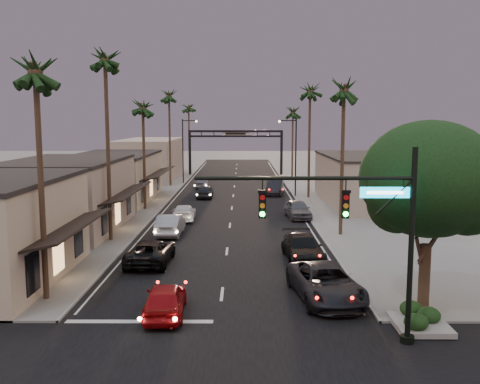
{
  "coord_description": "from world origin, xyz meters",
  "views": [
    {
      "loc": [
        1.01,
        -16.31,
        8.78
      ],
      "look_at": [
        0.85,
        30.67,
        2.5
      ],
      "focal_mm": 40.0,
      "sensor_mm": 36.0,
      "label": 1
    }
  ],
  "objects_px": {
    "streetlight_right": "(293,151)",
    "palm_ra": "(344,85)",
    "palm_rb": "(310,88)",
    "palm_lb": "(105,54)",
    "streetlight_left": "(185,146)",
    "curbside_near": "(325,283)",
    "corner_tree": "(431,184)",
    "palm_far": "(189,105)",
    "oncoming_red": "(165,299)",
    "oncoming_pickup": "(151,252)",
    "curbside_black": "(303,248)",
    "palm_ld": "(169,93)",
    "traffic_signal": "(363,217)",
    "palm_rc": "(293,109)",
    "palm_la": "(35,63)",
    "oncoming_silver": "(170,224)",
    "arch": "(236,141)",
    "palm_lc": "(143,103)"
  },
  "relations": [
    {
      "from": "palm_la",
      "to": "palm_rc",
      "type": "distance_m",
      "value": 57.63
    },
    {
      "from": "traffic_signal",
      "to": "streetlight_right",
      "type": "bearing_deg",
      "value": 88.28
    },
    {
      "from": "corner_tree",
      "to": "palm_ld",
      "type": "relative_size",
      "value": 0.62
    },
    {
      "from": "streetlight_left",
      "to": "oncoming_pickup",
      "type": "distance_m",
      "value": 42.45
    },
    {
      "from": "palm_rb",
      "to": "curbside_black",
      "type": "xyz_separation_m",
      "value": [
        -3.72,
        -27.26,
        -11.62
      ]
    },
    {
      "from": "traffic_signal",
      "to": "palm_far",
      "type": "height_order",
      "value": "palm_far"
    },
    {
      "from": "palm_rc",
      "to": "curbside_black",
      "type": "xyz_separation_m",
      "value": [
        -3.72,
        -47.26,
        -9.67
      ]
    },
    {
      "from": "traffic_signal",
      "to": "curbside_near",
      "type": "relative_size",
      "value": 1.38
    },
    {
      "from": "streetlight_left",
      "to": "oncoming_silver",
      "type": "relative_size",
      "value": 1.79
    },
    {
      "from": "palm_rb",
      "to": "curbside_black",
      "type": "bearing_deg",
      "value": -97.77
    },
    {
      "from": "curbside_near",
      "to": "curbside_black",
      "type": "bearing_deg",
      "value": 84.43
    },
    {
      "from": "traffic_signal",
      "to": "palm_rc",
      "type": "distance_m",
      "value": 60.31
    },
    {
      "from": "palm_ra",
      "to": "curbside_black",
      "type": "height_order",
      "value": "palm_ra"
    },
    {
      "from": "oncoming_pickup",
      "to": "oncoming_silver",
      "type": "height_order",
      "value": "oncoming_silver"
    },
    {
      "from": "palm_rc",
      "to": "curbside_near",
      "type": "relative_size",
      "value": 1.98
    },
    {
      "from": "palm_far",
      "to": "palm_ld",
      "type": "bearing_deg",
      "value": -90.75
    },
    {
      "from": "oncoming_silver",
      "to": "palm_la",
      "type": "bearing_deg",
      "value": 76.05
    },
    {
      "from": "palm_rb",
      "to": "palm_lb",
      "type": "bearing_deg",
      "value": -128.02
    },
    {
      "from": "streetlight_right",
      "to": "corner_tree",
      "type": "bearing_deg",
      "value": -86.11
    },
    {
      "from": "palm_ld",
      "to": "oncoming_red",
      "type": "xyz_separation_m",
      "value": [
        6.14,
        -48.0,
        -11.66
      ]
    },
    {
      "from": "palm_rc",
      "to": "curbside_black",
      "type": "relative_size",
      "value": 2.22
    },
    {
      "from": "palm_la",
      "to": "palm_rc",
      "type": "bearing_deg",
      "value": 72.63
    },
    {
      "from": "corner_tree",
      "to": "palm_far",
      "type": "relative_size",
      "value": 0.67
    },
    {
      "from": "oncoming_red",
      "to": "curbside_black",
      "type": "xyz_separation_m",
      "value": [
        7.34,
        9.74,
        0.04
      ]
    },
    {
      "from": "streetlight_right",
      "to": "palm_lc",
      "type": "xyz_separation_m",
      "value": [
        -15.52,
        -9.0,
        5.14
      ]
    },
    {
      "from": "traffic_signal",
      "to": "palm_lc",
      "type": "height_order",
      "value": "palm_lc"
    },
    {
      "from": "palm_lb",
      "to": "palm_ra",
      "type": "bearing_deg",
      "value": 6.63
    },
    {
      "from": "palm_far",
      "to": "curbside_black",
      "type": "relative_size",
      "value": 2.41
    },
    {
      "from": "arch",
      "to": "palm_lb",
      "type": "bearing_deg",
      "value": -100.16
    },
    {
      "from": "oncoming_red",
      "to": "oncoming_pickup",
      "type": "distance_m",
      "value": 9.12
    },
    {
      "from": "palm_ld",
      "to": "curbside_near",
      "type": "distance_m",
      "value": 49.23
    },
    {
      "from": "palm_lb",
      "to": "curbside_black",
      "type": "xyz_separation_m",
      "value": [
        13.48,
        -5.26,
        -12.59
      ]
    },
    {
      "from": "palm_ra",
      "to": "palm_rc",
      "type": "distance_m",
      "value": 40.01
    },
    {
      "from": "streetlight_left",
      "to": "palm_lb",
      "type": "bearing_deg",
      "value": -92.67
    },
    {
      "from": "palm_la",
      "to": "palm_ld",
      "type": "xyz_separation_m",
      "value": [
        -0.0,
        46.0,
        0.97
      ]
    },
    {
      "from": "corner_tree",
      "to": "arch",
      "type": "xyz_separation_m",
      "value": [
        -9.48,
        62.55,
        -0.45
      ]
    },
    {
      "from": "traffic_signal",
      "to": "palm_lc",
      "type": "relative_size",
      "value": 0.7
    },
    {
      "from": "traffic_signal",
      "to": "palm_la",
      "type": "height_order",
      "value": "palm_la"
    },
    {
      "from": "arch",
      "to": "palm_lc",
      "type": "distance_m",
      "value": 35.41
    },
    {
      "from": "arch",
      "to": "streetlight_left",
      "type": "distance_m",
      "value": 13.85
    },
    {
      "from": "palm_ld",
      "to": "palm_rc",
      "type": "xyz_separation_m",
      "value": [
        17.2,
        9.0,
        -1.95
      ]
    },
    {
      "from": "palm_ld",
      "to": "palm_ra",
      "type": "xyz_separation_m",
      "value": [
        17.2,
        -31.0,
        -0.97
      ]
    },
    {
      "from": "palm_ld",
      "to": "palm_rb",
      "type": "height_order",
      "value": "same"
    },
    {
      "from": "palm_lb",
      "to": "streetlight_left",
      "type": "bearing_deg",
      "value": 87.33
    },
    {
      "from": "streetlight_right",
      "to": "palm_ra",
      "type": "xyz_separation_m",
      "value": [
        1.68,
        -21.0,
        6.11
      ]
    },
    {
      "from": "streetlight_left",
      "to": "palm_lb",
      "type": "relative_size",
      "value": 0.59
    },
    {
      "from": "streetlight_left",
      "to": "curbside_near",
      "type": "distance_m",
      "value": 50.5
    },
    {
      "from": "palm_lb",
      "to": "oncoming_pickup",
      "type": "bearing_deg",
      "value": -57.12
    },
    {
      "from": "traffic_signal",
      "to": "palm_la",
      "type": "bearing_deg",
      "value": 160.71
    },
    {
      "from": "palm_ra",
      "to": "streetlight_right",
      "type": "bearing_deg",
      "value": 94.57
    }
  ]
}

